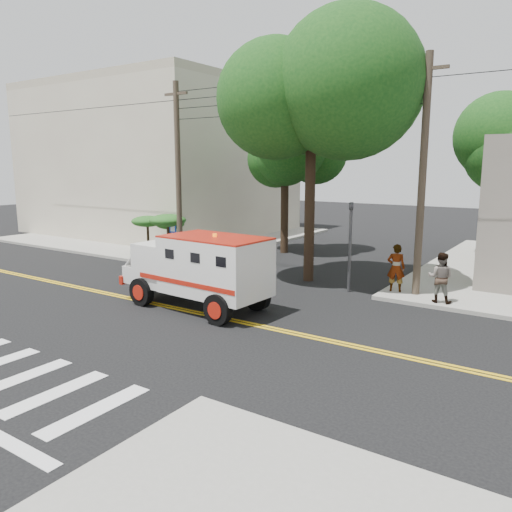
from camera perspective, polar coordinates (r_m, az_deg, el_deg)
The scene contains 13 objects.
ground at distance 17.85m, azimuth -8.26°, elevation -6.12°, with size 100.00×100.00×0.00m, color black.
sidewalk_nw at distance 36.54m, azimuth -9.86°, elevation 2.45°, with size 17.00×17.00×0.15m, color gray.
building_left at distance 38.67m, azimuth -10.72°, elevation 10.40°, with size 16.00×14.00×10.00m, color #B8AB97.
utility_pole_left at distance 25.33m, azimuth -8.88°, elevation 9.06°, with size 0.28×0.28×9.00m, color #382D23.
utility_pole_right at distance 19.57m, azimuth 18.47°, elevation 8.29°, with size 0.28×0.28×9.00m, color #382D23.
tree_main at distance 21.27m, azimuth 7.07°, elevation 16.16°, with size 6.08×5.70×9.85m.
tree_left at distance 28.27m, azimuth 3.70°, elevation 11.79°, with size 4.48×4.20×7.70m.
traffic_signal at distance 20.02m, azimuth 10.73°, elevation 2.14°, with size 0.15×0.18×3.60m.
accessibility_sign at distance 26.12m, azimuth -9.40°, elevation 2.18°, with size 0.45×0.10×2.02m.
palm_planter at distance 27.26m, azimuth -10.67°, elevation 3.08°, with size 3.52×2.63×2.36m.
armored_truck at distance 17.64m, azimuth -6.49°, elevation -1.23°, with size 5.92×2.65×2.64m.
pedestrian_a at distance 20.15m, azimuth 15.71°, elevation -1.30°, with size 0.68×0.45×1.88m, color gray.
pedestrian_b at distance 19.04m, azimuth 20.33°, elevation -2.32°, with size 0.89×0.69×1.82m, color gray.
Camera 1 is at (11.54, -12.64, 5.05)m, focal length 35.00 mm.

